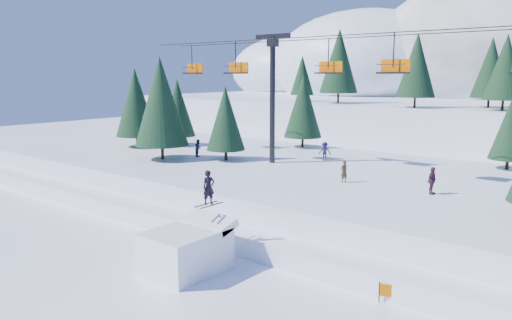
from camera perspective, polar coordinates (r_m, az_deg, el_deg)
The scene contains 9 objects.
ground at distance 23.00m, azimuth -7.73°, elevation -15.19°, with size 160.00×160.00×0.00m, color white.
mid_shelf at distance 36.62m, azimuth 13.17°, elevation -3.77°, with size 70.00×22.00×2.50m, color white.
berm at distance 28.45m, azimuth 4.16°, elevation -8.95°, with size 70.00×6.00×1.10m, color white.
mountain_ridge at distance 89.90m, azimuth 26.15°, elevation 8.80°, with size 119.00×60.11×26.46m.
jump_kicker at distance 25.34m, azimuth -7.85°, elevation -9.94°, with size 3.09×4.33×4.88m.
chairlift at distance 35.25m, azimuth 15.22°, elevation 8.88°, with size 46.00×3.21×10.28m.
conifer_stand at distance 34.74m, azimuth 19.14°, elevation 4.72°, with size 63.07×17.61×9.32m.
distant_skiers at distance 36.78m, azimuth 14.62°, elevation -0.46°, with size 31.85×7.65×1.85m.
banner_near at distance 22.78m, azimuth 17.55°, elevation -14.35°, with size 2.62×1.19×0.90m.
Camera 1 is at (15.29, -14.18, 9.69)m, focal length 35.00 mm.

